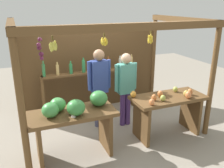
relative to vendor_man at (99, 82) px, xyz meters
The scene contains 7 objects.
ground_plane 1.00m from the vendor_man, 13.82° to the right, with size 12.00×12.00×0.00m, color gray.
market_stall 0.56m from the vendor_man, 69.36° to the left, with size 3.47×2.19×2.21m.
fruit_counter_left 1.13m from the vendor_man, 131.61° to the right, with size 1.41×0.65×1.07m.
fruit_counter_right 1.42m from the vendor_man, 37.31° to the right, with size 1.42×0.64×0.95m.
bottle_shelf_unit 0.76m from the vendor_man, 87.24° to the left, with size 2.23×0.22×1.33m.
vendor_man is the anchor object (origin of this frame).
vendor_woman 0.54m from the vendor_man, 15.54° to the right, with size 0.48×0.21×1.55m.
Camera 1 is at (-1.65, -4.29, 2.48)m, focal length 38.49 mm.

